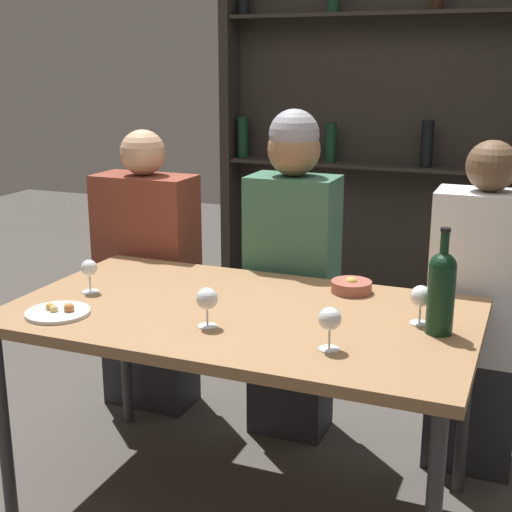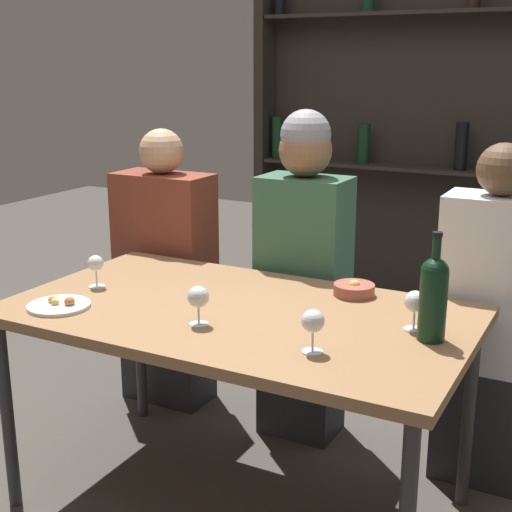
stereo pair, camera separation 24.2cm
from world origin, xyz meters
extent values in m
plane|color=#47423D|center=(0.00, 0.00, 0.00)|extent=(10.00, 10.00, 0.00)
cube|color=olive|center=(0.00, 0.00, 0.72)|extent=(1.52, 0.87, 0.04)
cylinder|color=#2D2D30|center=(-0.70, -0.38, 0.35)|extent=(0.04, 0.04, 0.70)
cylinder|color=#2D2D30|center=(-0.70, 0.38, 0.35)|extent=(0.04, 0.04, 0.70)
cylinder|color=#2D2D30|center=(0.70, 0.38, 0.35)|extent=(0.04, 0.04, 0.70)
cube|color=#28231E|center=(0.00, 2.06, 0.96)|extent=(1.82, 0.02, 1.92)
cube|color=#28231E|center=(-0.91, 1.96, 0.96)|extent=(0.06, 0.18, 1.92)
cube|color=#28231E|center=(0.00, 1.96, 0.95)|extent=(1.74, 0.18, 0.02)
cylinder|color=black|center=(-0.82, 1.95, 1.08)|extent=(0.07, 0.07, 0.25)
cylinder|color=black|center=(-0.27, 1.96, 1.07)|extent=(0.07, 0.07, 0.22)
cylinder|color=black|center=(0.27, 1.96, 1.09)|extent=(0.07, 0.07, 0.25)
cube|color=#28231E|center=(0.00, 1.96, 1.77)|extent=(1.74, 0.18, 0.02)
cylinder|color=black|center=(0.63, 0.03, 0.84)|extent=(0.08, 0.08, 0.21)
sphere|color=black|center=(0.63, 0.03, 0.94)|extent=(0.08, 0.08, 0.08)
cylinder|color=black|center=(0.63, 0.03, 0.99)|extent=(0.03, 0.03, 0.10)
cylinder|color=black|center=(0.63, 0.03, 1.05)|extent=(0.03, 0.03, 0.01)
cylinder|color=silver|center=(-0.57, -0.03, 0.74)|extent=(0.06, 0.06, 0.00)
cylinder|color=silver|center=(-0.57, -0.03, 0.77)|extent=(0.01, 0.01, 0.07)
sphere|color=silver|center=(-0.57, -0.03, 0.82)|extent=(0.06, 0.06, 0.06)
cylinder|color=silver|center=(0.36, -0.22, 0.74)|extent=(0.06, 0.06, 0.00)
cylinder|color=silver|center=(0.36, -0.22, 0.77)|extent=(0.01, 0.01, 0.07)
sphere|color=silver|center=(0.36, -0.22, 0.83)|extent=(0.07, 0.07, 0.07)
cylinder|color=silver|center=(-0.03, -0.18, 0.74)|extent=(0.06, 0.06, 0.00)
cylinder|color=silver|center=(-0.03, -0.18, 0.77)|extent=(0.01, 0.01, 0.07)
sphere|color=silver|center=(-0.03, -0.18, 0.82)|extent=(0.07, 0.07, 0.07)
cylinder|color=silver|center=(0.57, 0.09, 0.74)|extent=(0.06, 0.06, 0.00)
cylinder|color=silver|center=(0.57, 0.09, 0.77)|extent=(0.01, 0.01, 0.07)
sphere|color=silver|center=(0.57, 0.09, 0.82)|extent=(0.07, 0.07, 0.07)
cylinder|color=silver|center=(-0.53, -0.26, 0.74)|extent=(0.21, 0.21, 0.01)
sphere|color=gold|center=(-0.56, -0.26, 0.75)|extent=(0.03, 0.03, 0.03)
sphere|color=#C67038|center=(-0.49, -0.25, 0.76)|extent=(0.03, 0.03, 0.03)
sphere|color=#E5BC66|center=(-0.54, -0.27, 0.75)|extent=(0.03, 0.03, 0.03)
cylinder|color=#995142|center=(0.29, 0.32, 0.75)|extent=(0.14, 0.14, 0.04)
sphere|color=gold|center=(0.29, 0.32, 0.77)|extent=(0.04, 0.04, 0.04)
cube|color=#26262B|center=(-0.70, 0.59, 0.23)|extent=(0.39, 0.22, 0.45)
cube|color=brown|center=(-0.70, 0.59, 0.75)|extent=(0.43, 0.22, 0.60)
sphere|color=tan|center=(-0.70, 0.59, 1.15)|extent=(0.19, 0.19, 0.19)
cube|color=#26262B|center=(-0.03, 0.59, 0.23)|extent=(0.31, 0.22, 0.45)
cube|color=#38664C|center=(-0.03, 0.59, 0.77)|extent=(0.35, 0.22, 0.64)
sphere|color=#8C6647|center=(-0.03, 0.59, 1.19)|extent=(0.21, 0.21, 0.21)
sphere|color=gray|center=(-0.03, 0.59, 1.25)|extent=(0.20, 0.20, 0.20)
cube|color=#26262B|center=(0.71, 0.59, 0.23)|extent=(0.33, 0.22, 0.45)
cube|color=white|center=(0.71, 0.59, 0.76)|extent=(0.36, 0.22, 0.63)
sphere|color=brown|center=(0.71, 0.59, 1.17)|extent=(0.18, 0.18, 0.18)
camera|label=1|loc=(0.88, -2.04, 1.52)|focal=50.00mm
camera|label=2|loc=(1.09, -1.93, 1.52)|focal=50.00mm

